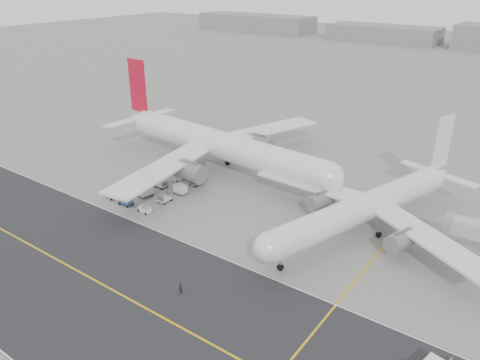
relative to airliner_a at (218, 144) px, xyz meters
The scene contains 7 objects.
ground 29.71m from the airliner_a, 63.67° to the right, with size 700.00×700.00×0.00m, color gray.
taxiway 47.91m from the airliner_a, 67.87° to the right, with size 220.00×59.00×0.03m.
airliner_a is the anchor object (origin of this frame).
airliner_b 38.79m from the airliner_a, ahead, with size 47.26×48.23×17.14m.
gse_cluster 18.40m from the airliner_a, 102.51° to the right, with size 18.37×22.64×2.14m, color gray, non-canonical shape.
stray_dolly 34.41m from the airliner_a, 25.23° to the right, with size 1.65×2.68×1.65m, color silver, non-canonical shape.
ground_crew_a 45.90m from the airliner_a, 58.48° to the right, with size 0.66×0.43×1.81m, color black.
Camera 1 is at (49.50, -51.86, 41.97)m, focal length 35.00 mm.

